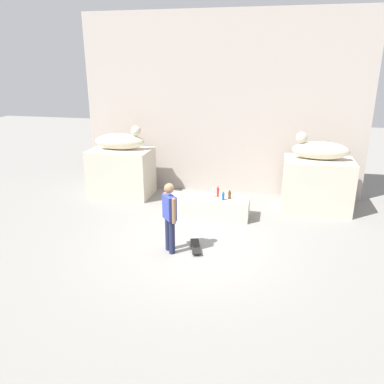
{
  "coord_description": "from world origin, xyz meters",
  "views": [
    {
      "loc": [
        1.78,
        -7.93,
        4.2
      ],
      "look_at": [
        -0.18,
        0.95,
        1.1
      ],
      "focal_mm": 35.72,
      "sensor_mm": 36.0,
      "label": 1
    }
  ],
  "objects": [
    {
      "name": "skater",
      "position": [
        -0.44,
        -0.21,
        0.92
      ],
      "size": [
        0.39,
        0.43,
        1.67
      ],
      "rotation": [
        0.0,
        0.0,
        5.43
      ],
      "color": "#1E233F",
      "rests_on": "ground_plane"
    },
    {
      "name": "bottle_clear",
      "position": [
        0.18,
        2.15,
        0.71
      ],
      "size": [
        0.06,
        0.06,
        0.33
      ],
      "color": "silver",
      "rests_on": "ledge_block"
    },
    {
      "name": "bottle_brown",
      "position": [
        0.64,
        2.13,
        0.68
      ],
      "size": [
        0.08,
        0.08,
        0.27
      ],
      "color": "#593314",
      "rests_on": "ledge_block"
    },
    {
      "name": "ground_plane",
      "position": [
        0.0,
        0.0,
        0.0
      ],
      "size": [
        40.0,
        40.0,
        0.0
      ],
      "primitive_type": "plane",
      "color": "gray"
    },
    {
      "name": "bottle_red",
      "position": [
        0.29,
        2.23,
        0.71
      ],
      "size": [
        0.06,
        0.06,
        0.33
      ],
      "color": "red",
      "rests_on": "ledge_block"
    },
    {
      "name": "bottle_blue",
      "position": [
        0.48,
        1.98,
        0.68
      ],
      "size": [
        0.07,
        0.07,
        0.26
      ],
      "color": "#194C99",
      "rests_on": "ledge_block"
    },
    {
      "name": "facade_wall",
      "position": [
        0.0,
        4.72,
        2.87
      ],
      "size": [
        9.17,
        0.6,
        5.74
      ],
      "primitive_type": "cube",
      "color": "#B9ACA2",
      "rests_on": "ground_plane"
    },
    {
      "name": "pedestal_right",
      "position": [
        3.08,
        3.36,
        0.77
      ],
      "size": [
        1.96,
        1.32,
        1.53
      ],
      "primitive_type": "cube",
      "color": "beige",
      "rests_on": "ground_plane"
    },
    {
      "name": "statue_reclining_left",
      "position": [
        -3.04,
        3.37,
        1.82
      ],
      "size": [
        1.65,
        0.73,
        0.78
      ],
      "rotation": [
        0.0,
        0.0,
        0.11
      ],
      "color": "beige",
      "rests_on": "pedestal_left"
    },
    {
      "name": "pedestal_left",
      "position": [
        -3.08,
        3.36,
        0.77
      ],
      "size": [
        1.96,
        1.32,
        1.53
      ],
      "primitive_type": "cube",
      "color": "beige",
      "rests_on": "ground_plane"
    },
    {
      "name": "ledge_block",
      "position": [
        0.0,
        2.11,
        0.29
      ],
      "size": [
        2.4,
        0.74,
        0.57
      ],
      "primitive_type": "cube",
      "color": "beige",
      "rests_on": "ground_plane"
    },
    {
      "name": "skateboard",
      "position": [
        0.11,
        0.03,
        0.06
      ],
      "size": [
        0.41,
        0.82,
        0.08
      ],
      "rotation": [
        0.0,
        0.0,
        4.99
      ],
      "color": "black",
      "rests_on": "ground_plane"
    },
    {
      "name": "statue_reclining_right",
      "position": [
        3.04,
        3.36,
        1.82
      ],
      "size": [
        1.62,
        0.61,
        0.78
      ],
      "rotation": [
        0.0,
        0.0,
        3.11
      ],
      "color": "beige",
      "rests_on": "pedestal_right"
    }
  ]
}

